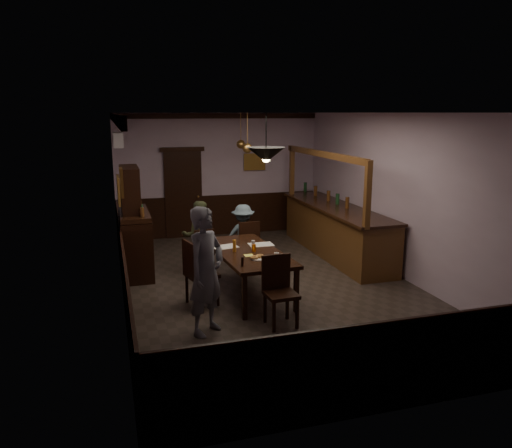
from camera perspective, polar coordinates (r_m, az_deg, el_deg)
name	(u,v)px	position (r m, az deg, el deg)	size (l,w,h in m)	color
room	(269,202)	(8.54, 1.52, 2.48)	(5.01, 8.01, 3.01)	#2D2621
dining_table	(248,254)	(8.35, -0.93, -3.49)	(1.15, 2.26, 0.75)	black
chair_far_left	(203,249)	(9.45, -6.08, -2.88)	(0.43, 0.43, 0.89)	black
chair_far_right	(248,243)	(9.69, -0.95, -2.16)	(0.44, 0.44, 0.97)	black
chair_near	(279,287)	(7.22, 2.62, -7.21)	(0.46, 0.46, 1.01)	black
chair_side	(197,270)	(7.93, -6.82, -5.26)	(0.55, 0.55, 1.06)	black
person_standing	(206,271)	(6.85, -5.73, -5.38)	(0.65, 0.43, 1.78)	slate
person_seated_left	(199,236)	(9.66, -6.54, -1.35)	(0.66, 0.52, 1.36)	#3D4529
person_seated_right	(243,235)	(9.92, -1.48, -1.28)	(0.80, 0.46, 1.23)	slate
newspaper_left	(225,247)	(8.56, -3.56, -2.62)	(0.42, 0.30, 0.01)	silver
newspaper_right	(261,245)	(8.69, 0.56, -2.36)	(0.42, 0.30, 0.01)	silver
napkin	(249,255)	(8.05, -0.81, -3.61)	(0.15, 0.15, 0.00)	#F8F35B
saucer	(277,257)	(7.97, 2.39, -3.75)	(0.15, 0.15, 0.01)	white
coffee_cup	(277,255)	(7.91, 2.36, -3.55)	(0.08, 0.08, 0.07)	white
pastry_plate	(259,259)	(7.84, 0.29, -4.00)	(0.22, 0.22, 0.01)	white
pastry_ring_a	(254,257)	(7.82, -0.21, -3.83)	(0.13, 0.13, 0.04)	#C68C47
pastry_ring_b	(260,256)	(7.90, 0.44, -3.68)	(0.13, 0.13, 0.04)	#C68C47
soda_can	(254,248)	(8.27, -0.24, -2.75)	(0.07, 0.07, 0.12)	orange
beer_glass	(234,246)	(8.25, -2.48, -2.50)	(0.06, 0.06, 0.20)	#BF721E
water_glass	(253,245)	(8.40, -0.32, -2.40)	(0.06, 0.06, 0.15)	silver
pepper_mill	(242,261)	(7.50, -1.57, -4.30)	(0.04, 0.04, 0.14)	black
sideboard	(134,231)	(9.66, -13.74, -0.82)	(0.55, 1.54, 2.03)	black
bar_counter	(336,229)	(10.82, 9.09, -0.54)	(0.92, 3.97, 2.23)	#553016
door_back	(183,195)	(12.22, -8.29, 3.31)	(0.90, 0.06, 2.10)	black
ac_unit	(118,140)	(10.91, -15.52, 9.28)	(0.20, 0.85, 0.30)	white
picture_left_small	(121,183)	(6.45, -15.13, 4.60)	(0.04, 0.28, 0.36)	olive
picture_left_large	(119,190)	(8.89, -15.43, 3.75)	(0.04, 0.62, 0.48)	olive
picture_back	(255,162)	(12.51, -0.17, 7.12)	(0.55, 0.04, 0.42)	olive
pendant_iron	(266,155)	(7.29, 1.15, 7.90)	(0.56, 0.56, 0.71)	black
pendant_brass_mid	(247,148)	(10.12, -0.99, 8.64)	(0.20, 0.20, 0.81)	#BF8C3F
pendant_brass_far	(241,144)	(11.40, -1.74, 9.08)	(0.20, 0.20, 0.81)	#BF8C3F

